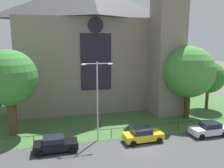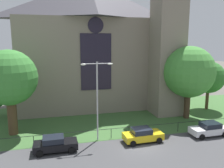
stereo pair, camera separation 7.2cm
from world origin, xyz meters
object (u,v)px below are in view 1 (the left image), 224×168
(church_building, at_px, (95,43))
(parked_car_yellow, at_px, (143,135))
(tree_right_far, at_px, (209,77))
(parked_car_white, at_px, (209,129))
(streetlamp_near, at_px, (97,92))
(tree_left_near, at_px, (9,78))
(parked_car_black, at_px, (55,144))
(tree_right_near, at_px, (189,72))

(church_building, relative_size, parked_car_yellow, 6.10)
(tree_right_far, bearing_deg, parked_car_white, -124.54)
(streetlamp_near, height_order, parked_car_yellow, streetlamp_near)
(tree_left_near, relative_size, parked_car_black, 2.32)
(tree_right_near, distance_m, parked_car_yellow, 12.14)
(tree_right_near, bearing_deg, parked_car_black, -161.57)
(parked_car_white, bearing_deg, parked_car_black, -1.43)
(streetlamp_near, bearing_deg, tree_right_near, 18.10)
(tree_left_near, relative_size, parked_car_white, 2.31)
(parked_car_yellow, xyz_separation_m, parked_car_white, (7.98, -0.21, 0.00))
(tree_left_near, height_order, parked_car_black, tree_left_near)
(tree_right_far, bearing_deg, tree_left_near, -172.75)
(parked_car_white, bearing_deg, parked_car_yellow, -2.41)
(tree_right_far, distance_m, parked_car_yellow, 17.64)
(tree_right_far, relative_size, parked_car_yellow, 1.78)
(church_building, relative_size, tree_right_near, 2.60)
(parked_car_yellow, bearing_deg, parked_car_white, -3.55)
(parked_car_black, distance_m, parked_car_yellow, 9.10)
(parked_car_black, distance_m, parked_car_white, 17.08)
(parked_car_yellow, bearing_deg, parked_car_black, 178.29)
(tree_left_near, bearing_deg, streetlamp_near, -23.68)
(parked_car_black, bearing_deg, streetlamp_near, 19.06)
(church_building, xyz_separation_m, parked_car_yellow, (2.28, -16.09, -9.53))
(parked_car_white, bearing_deg, tree_right_far, -125.43)
(tree_right_far, relative_size, tree_right_near, 0.76)
(tree_left_near, bearing_deg, church_building, 42.47)
(parked_car_black, xyz_separation_m, parked_car_white, (17.08, -0.16, 0.00))
(tree_right_far, xyz_separation_m, parked_car_white, (-6.45, -9.37, -4.34))
(tree_right_far, distance_m, tree_right_near, 6.56)
(church_building, distance_m, parked_car_yellow, 18.84)
(tree_right_near, relative_size, streetlamp_near, 1.17)
(church_building, bearing_deg, streetlamp_near, -98.99)
(tree_left_near, height_order, parked_car_white, tree_left_near)
(streetlamp_near, relative_size, parked_car_yellow, 2.00)
(parked_car_black, bearing_deg, tree_right_near, 18.08)
(tree_right_near, xyz_separation_m, parked_car_black, (-17.99, -5.99, -5.74))
(church_building, relative_size, parked_car_white, 6.15)
(church_building, height_order, streetlamp_near, church_building)
(parked_car_yellow, bearing_deg, tree_left_near, 155.96)
(streetlamp_near, bearing_deg, tree_right_far, 21.83)
(church_building, xyz_separation_m, tree_right_near, (11.17, -10.15, -3.78))
(church_building, bearing_deg, parked_car_white, -57.81)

